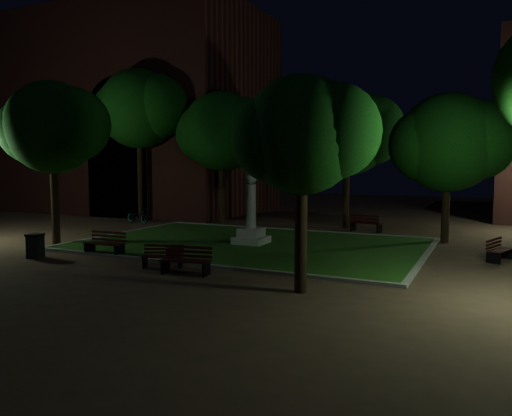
{
  "coord_description": "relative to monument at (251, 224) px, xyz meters",
  "views": [
    {
      "loc": [
        9.9,
        -18.33,
        3.78
      ],
      "look_at": [
        0.72,
        1.0,
        1.81
      ],
      "focal_mm": 35.0,
      "sensor_mm": 36.0,
      "label": 1
    }
  ],
  "objects": [
    {
      "name": "ground",
      "position": [
        0.0,
        -2.0,
        -0.96
      ],
      "size": [
        80.0,
        80.0,
        0.0
      ],
      "primitive_type": "plane",
      "color": "#4A3124"
    },
    {
      "name": "lawn",
      "position": [
        0.0,
        0.0,
        -0.92
      ],
      "size": [
        15.0,
        10.0,
        0.08
      ],
      "primitive_type": "cube",
      "color": "#224D14",
      "rests_on": "ground"
    },
    {
      "name": "lawn_kerb",
      "position": [
        0.0,
        0.0,
        -0.9
      ],
      "size": [
        15.4,
        10.4,
        0.12
      ],
      "color": "slate",
      "rests_on": "ground"
    },
    {
      "name": "monument",
      "position": [
        0.0,
        0.0,
        0.0
      ],
      "size": [
        1.4,
        1.4,
        3.2
      ],
      "color": "gray",
      "rests_on": "lawn"
    },
    {
      "name": "building_main",
      "position": [
        -15.86,
        11.79,
        6.42
      ],
      "size": [
        20.0,
        12.0,
        15.0
      ],
      "color": "#4C1F1B",
      "rests_on": "ground"
    },
    {
      "name": "tree_west",
      "position": [
        -8.23,
        -3.6,
        4.4
      ],
      "size": [
        5.16,
        4.21,
        7.47
      ],
      "color": "black",
      "rests_on": "ground"
    },
    {
      "name": "tree_north_wl",
      "position": [
        -5.2,
        6.76,
        4.71
      ],
      "size": [
        6.02,
        4.92,
        8.13
      ],
      "color": "black",
      "rests_on": "ground"
    },
    {
      "name": "tree_north_er",
      "position": [
        2.49,
        7.47,
        4.49
      ],
      "size": [
        6.01,
        4.91,
        7.91
      ],
      "color": "black",
      "rests_on": "ground"
    },
    {
      "name": "tree_ne",
      "position": [
        8.07,
        4.41,
        3.73
      ],
      "size": [
        5.64,
        4.61,
        6.99
      ],
      "color": "black",
      "rests_on": "ground"
    },
    {
      "name": "tree_se",
      "position": [
        5.03,
        -6.9,
        3.58
      ],
      "size": [
        4.18,
        3.42,
        6.25
      ],
      "color": "black",
      "rests_on": "ground"
    },
    {
      "name": "tree_nw",
      "position": [
        -10.29,
        5.2,
        6.17
      ],
      "size": [
        6.12,
        5.0,
        9.63
      ],
      "color": "black",
      "rests_on": "ground"
    },
    {
      "name": "tree_far_north",
      "position": [
        -0.97,
        9.07,
        4.59
      ],
      "size": [
        4.99,
        4.07,
        7.6
      ],
      "color": "black",
      "rests_on": "ground"
    },
    {
      "name": "lamppost_nw",
      "position": [
        -11.17,
        8.86,
        1.93
      ],
      "size": [
        1.18,
        0.28,
        4.08
      ],
      "color": "black",
      "rests_on": "ground"
    },
    {
      "name": "bench_near_left",
      "position": [
        0.65,
        -6.34,
        -0.51
      ],
      "size": [
        1.78,
        0.85,
        0.94
      ],
      "rotation": [
        0.0,
        0.0,
        0.16
      ],
      "color": "black",
      "rests_on": "ground"
    },
    {
      "name": "bench_near_right",
      "position": [
        -0.73,
        -5.77,
        -0.58
      ],
      "size": [
        1.55,
        1.03,
        0.81
      ],
      "rotation": [
        0.0,
        0.0,
        0.39
      ],
      "color": "black",
      "rests_on": "ground"
    },
    {
      "name": "bench_west_near",
      "position": [
        -4.28,
        -4.81,
        -0.51
      ],
      "size": [
        1.76,
        0.67,
        0.95
      ],
      "rotation": [
        0.0,
        0.0,
        0.04
      ],
      "color": "black",
      "rests_on": "ground"
    },
    {
      "name": "bench_right_side",
      "position": [
        10.21,
        0.72,
        -0.56
      ],
      "size": [
        1.02,
        1.64,
        0.85
      ],
      "rotation": [
        0.0,
        0.0,
        1.23
      ],
      "color": "black",
      "rests_on": "ground"
    },
    {
      "name": "bench_far_side",
      "position": [
        3.76,
        6.46,
        -0.5
      ],
      "size": [
        1.86,
        0.98,
        0.97
      ],
      "rotation": [
        0.0,
        0.0,
        2.92
      ],
      "color": "black",
      "rests_on": "ground"
    },
    {
      "name": "trash_bin",
      "position": [
        -6.34,
        -6.48,
        -0.47
      ],
      "size": [
        0.68,
        0.68,
        0.96
      ],
      "color": "black",
      "rests_on": "ground"
    },
    {
      "name": "bicycle",
      "position": [
        -9.86,
        4.2,
        -0.48
      ],
      "size": [
        1.91,
        0.93,
        0.96
      ],
      "primitive_type": "imported",
      "rotation": [
        0.0,
        0.0,
        1.41
      ],
      "color": "black",
      "rests_on": "ground"
    }
  ]
}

